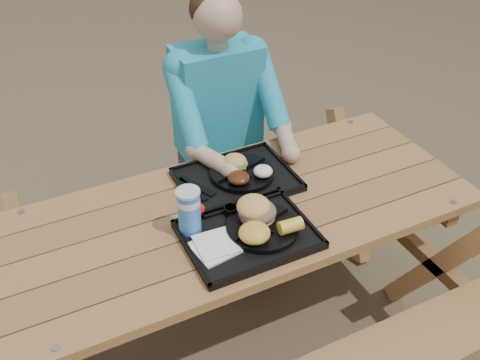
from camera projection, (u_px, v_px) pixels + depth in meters
name	position (u px, v px, depth m)	size (l,w,h in m)	color
ground	(240.00, 332.00, 2.48)	(60.00, 60.00, 0.00)	#999999
picnic_table	(240.00, 276.00, 2.25)	(1.80, 1.49, 0.75)	#999999
tray_near	(248.00, 235.00, 1.89)	(0.45, 0.35, 0.02)	black
tray_far	(237.00, 180.00, 2.15)	(0.45, 0.35, 0.02)	black
plate_near	(262.00, 227.00, 1.89)	(0.26, 0.26, 0.02)	black
plate_far	(242.00, 173.00, 2.16)	(0.26, 0.26, 0.02)	black
napkin_stack	(215.00, 247.00, 1.81)	(0.14, 0.14, 0.02)	white
soda_cup	(189.00, 212.00, 1.85)	(0.08, 0.08, 0.16)	blue
condiment_bbq	(231.00, 210.00, 1.96)	(0.05, 0.05, 0.03)	black
condiment_mustard	(249.00, 204.00, 1.99)	(0.06, 0.06, 0.03)	gold
sandwich	(258.00, 203.00, 1.88)	(0.13, 0.13, 0.13)	#F5A956
mac_cheese	(254.00, 233.00, 1.81)	(0.11, 0.11, 0.05)	yellow
corn_cob	(290.00, 226.00, 1.85)	(0.08, 0.08, 0.05)	yellow
cutlery_far	(197.00, 186.00, 2.09)	(0.03, 0.18, 0.01)	black
burger	(235.00, 159.00, 2.14)	(0.10, 0.10, 0.09)	#E2A44F
baked_beans	(239.00, 178.00, 2.08)	(0.09, 0.09, 0.04)	#4A220E
potato_salad	(263.00, 171.00, 2.11)	(0.08, 0.08, 0.04)	white
diner	(220.00, 144.00, 2.59)	(0.48, 0.84, 1.28)	teal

